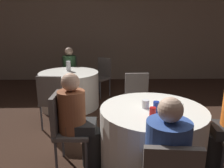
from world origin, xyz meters
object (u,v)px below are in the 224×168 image
object	(u,v)px
person_floral_shirt	(79,121)
pizza_plate_near	(172,103)
chair_near_west	(64,124)
table_near	(152,137)
person_blue_shirt	(164,166)
bottle_far	(68,66)
soda_can_blue	(156,107)
chair_far_northeast	(102,73)
chair_near_north	(137,96)
chair_far_south	(52,97)
chair_far_north	(70,72)
soda_can_red	(153,113)
table_far	(70,90)
person_green_jacket	(70,72)

from	to	relation	value
person_floral_shirt	pizza_plate_near	distance (m)	1.13
chair_near_west	table_near	bearing A→B (deg)	90.00
person_blue_shirt	bottle_far	bearing A→B (deg)	117.99
pizza_plate_near	soda_can_blue	size ratio (longest dim) A/B	2.08
bottle_far	person_floral_shirt	bearing A→B (deg)	-77.60
chair_near_west	chair_far_northeast	bearing A→B (deg)	173.51
chair_near_north	chair_far_south	world-z (taller)	same
chair_near_west	chair_far_north	bearing A→B (deg)	-170.57
person_floral_shirt	soda_can_red	size ratio (longest dim) A/B	9.32
chair_far_south	soda_can_red	world-z (taller)	chair_far_south
person_blue_shirt	bottle_far	distance (m)	3.24
table_near	soda_can_blue	bearing A→B (deg)	-88.03
table_far	chair_near_north	xyz separation A→B (m)	(1.25, -0.98, 0.17)
table_near	chair_far_north	bearing A→B (deg)	115.62
chair_near_west	soda_can_blue	xyz separation A→B (m)	(1.02, -0.14, 0.25)
bottle_far	person_blue_shirt	bearing A→B (deg)	-67.61
chair_far_northeast	bottle_far	distance (m)	0.97
chair_far_northeast	bottle_far	bearing A→B (deg)	83.33
table_near	person_blue_shirt	world-z (taller)	person_blue_shirt
chair_far_northeast	person_blue_shirt	world-z (taller)	person_blue_shirt
soda_can_red	soda_can_blue	distance (m)	0.19
chair_far_northeast	person_blue_shirt	bearing A→B (deg)	139.19
chair_far_north	soda_can_red	world-z (taller)	chair_far_north
chair_near_west	soda_can_red	xyz separation A→B (m)	(0.95, -0.31, 0.25)
soda_can_red	person_green_jacket	bearing A→B (deg)	113.31
table_far	person_blue_shirt	xyz separation A→B (m)	(1.21, -2.85, 0.22)
chair_far_northeast	person_blue_shirt	distance (m)	3.66
person_floral_shirt	bottle_far	xyz separation A→B (m)	(-0.47, 2.12, 0.26)
person_green_jacket	bottle_far	bearing A→B (deg)	89.75
person_green_jacket	soda_can_red	world-z (taller)	person_green_jacket
chair_far_northeast	person_floral_shirt	size ratio (longest dim) A/B	0.79
soda_can_red	pizza_plate_near	bearing A→B (deg)	53.23
table_near	table_far	world-z (taller)	same
chair_far_northeast	pizza_plate_near	distance (m)	2.77
chair_near_north	chair_far_northeast	size ratio (longest dim) A/B	1.00
person_green_jacket	person_floral_shirt	bearing A→B (deg)	93.02
chair_far_northeast	person_green_jacket	xyz separation A→B (m)	(-0.78, 0.06, 0.03)
chair_far_south	person_green_jacket	size ratio (longest dim) A/B	0.79
chair_near_west	bottle_far	bearing A→B (deg)	-170.60
table_near	person_green_jacket	size ratio (longest dim) A/B	1.07
chair_far_south	soda_can_blue	world-z (taller)	chair_far_south
table_far	person_floral_shirt	size ratio (longest dim) A/B	1.04
person_green_jacket	soda_can_blue	size ratio (longest dim) A/B	9.30
chair_far_northeast	chair_far_north	world-z (taller)	same
chair_far_north	pizza_plate_near	distance (m)	3.32
chair_far_north	person_green_jacket	bearing A→B (deg)	90.00
chair_near_north	chair_near_west	bearing A→B (deg)	43.22
table_near	chair_near_west	bearing A→B (deg)	178.60
table_far	chair_far_south	distance (m)	1.02
person_floral_shirt	bottle_far	world-z (taller)	person_floral_shirt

